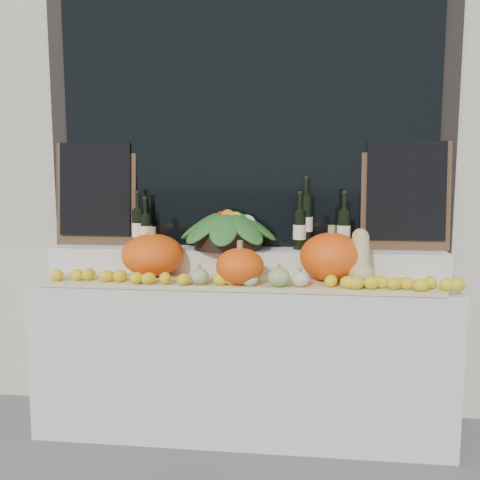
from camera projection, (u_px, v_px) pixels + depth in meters
name	position (u px, v px, depth m)	size (l,w,h in m)	color
storefront_facade	(254.00, 55.00, 3.53)	(7.00, 0.94, 4.50)	beige
display_sill	(242.00, 355.00, 3.07)	(2.30, 0.55, 0.88)	silver
rear_tier	(244.00, 262.00, 3.14)	(2.30, 0.25, 0.16)	silver
straw_bedding	(239.00, 283.00, 2.88)	(2.10, 0.32, 0.03)	tan
pumpkin_left	(153.00, 255.00, 3.00)	(0.35, 0.35, 0.24)	#FF570D
pumpkin_right	(331.00, 257.00, 2.87)	(0.34, 0.34, 0.26)	#FF570D
pumpkin_center	(240.00, 266.00, 2.79)	(0.25, 0.25, 0.19)	#FF570D
butternut_squash	(361.00, 261.00, 2.78)	(0.14, 0.20, 0.29)	tan
decorative_gourds	(248.00, 275.00, 2.76)	(0.62, 0.15, 0.16)	#347122
lemon_heap	(236.00, 279.00, 2.77)	(2.20, 0.16, 0.06)	yellow
produce_bowl	(228.00, 229.00, 3.11)	(0.61, 0.61, 0.24)	black
wine_bottle_far_left	(138.00, 227.00, 3.19)	(0.08, 0.08, 0.34)	black
wine_bottle_near_left	(146.00, 230.00, 3.19)	(0.08, 0.08, 0.30)	black
wine_bottle_tall	(306.00, 221.00, 3.12)	(0.08, 0.08, 0.42)	black
wine_bottle_near_right	(300.00, 229.00, 3.09)	(0.08, 0.08, 0.34)	black
wine_bottle_far_right	(343.00, 230.00, 3.02)	(0.08, 0.08, 0.34)	black
chalkboard_left	(96.00, 192.00, 3.26)	(0.50, 0.09, 0.62)	#4C331E
chalkboard_right	(406.00, 193.00, 3.05)	(0.50, 0.09, 0.62)	#4C331E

